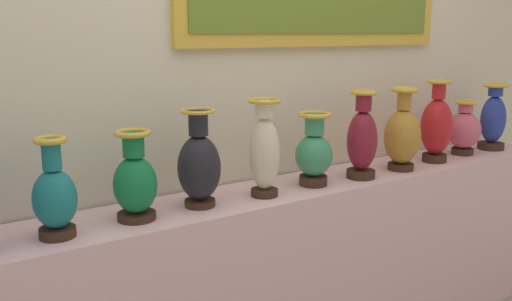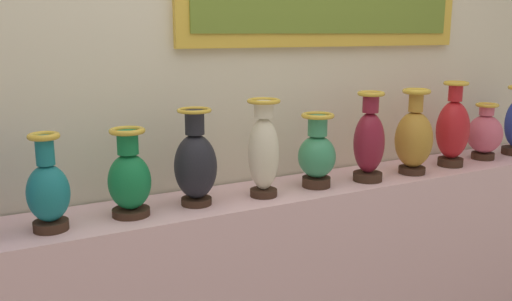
# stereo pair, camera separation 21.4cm
# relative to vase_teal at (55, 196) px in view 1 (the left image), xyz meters

# --- Properties ---
(display_shelf) EXTENTS (3.74, 0.37, 0.88)m
(display_shelf) POSITION_rel_vase_teal_xyz_m (0.82, 0.05, -0.58)
(display_shelf) COLOR beige
(display_shelf) RESTS_ON ground_plane
(back_wall) EXTENTS (6.17, 0.14, 2.81)m
(back_wall) POSITION_rel_vase_teal_xyz_m (0.84, 0.29, 0.40)
(back_wall) COLOR beige
(back_wall) RESTS_ON ground_plane
(vase_teal) EXTENTS (0.14, 0.14, 0.34)m
(vase_teal) POSITION_rel_vase_teal_xyz_m (0.00, 0.00, 0.00)
(vase_teal) COLOR #382319
(vase_teal) RESTS_ON display_shelf
(vase_emerald) EXTENTS (0.16, 0.16, 0.33)m
(vase_emerald) POSITION_rel_vase_teal_xyz_m (0.28, 0.02, 0.00)
(vase_emerald) COLOR #382319
(vase_emerald) RESTS_ON display_shelf
(vase_onyx) EXTENTS (0.17, 0.17, 0.38)m
(vase_onyx) POSITION_rel_vase_teal_xyz_m (0.55, 0.03, 0.02)
(vase_onyx) COLOR #382319
(vase_onyx) RESTS_ON display_shelf
(vase_ivory) EXTENTS (0.13, 0.13, 0.40)m
(vase_ivory) POSITION_rel_vase_teal_xyz_m (0.83, -0.00, 0.05)
(vase_ivory) COLOR #382319
(vase_ivory) RESTS_ON display_shelf
(vase_jade) EXTENTS (0.16, 0.16, 0.32)m
(vase_jade) POSITION_rel_vase_teal_xyz_m (1.10, 0.01, 0.01)
(vase_jade) COLOR #382319
(vase_jade) RESTS_ON display_shelf
(vase_burgundy) EXTENTS (0.14, 0.14, 0.41)m
(vase_burgundy) POSITION_rel_vase_teal_xyz_m (1.37, -0.02, 0.04)
(vase_burgundy) COLOR #382319
(vase_burgundy) RESTS_ON display_shelf
(vase_ochre) EXTENTS (0.18, 0.18, 0.41)m
(vase_ochre) POSITION_rel_vase_teal_xyz_m (1.64, -0.02, 0.03)
(vase_ochre) COLOR #382319
(vase_ochre) RESTS_ON display_shelf
(vase_crimson) EXTENTS (0.16, 0.16, 0.43)m
(vase_crimson) POSITION_rel_vase_teal_xyz_m (1.92, 0.00, 0.05)
(vase_crimson) COLOR #382319
(vase_crimson) RESTS_ON display_shelf
(vase_rose) EXTENTS (0.18, 0.18, 0.30)m
(vase_rose) POSITION_rel_vase_teal_xyz_m (2.19, 0.03, -0.00)
(vase_rose) COLOR #382319
(vase_rose) RESTS_ON display_shelf
(vase_cobalt) EXTENTS (0.15, 0.15, 0.38)m
(vase_cobalt) POSITION_rel_vase_teal_xyz_m (2.45, 0.03, 0.04)
(vase_cobalt) COLOR #382319
(vase_cobalt) RESTS_ON display_shelf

